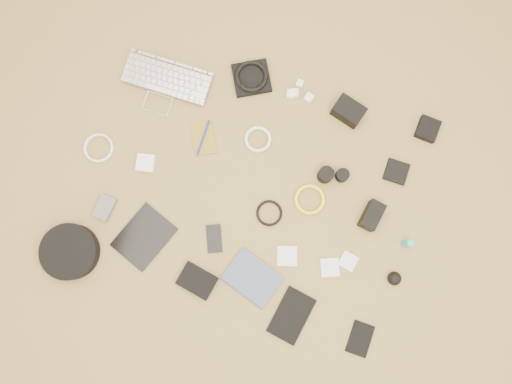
% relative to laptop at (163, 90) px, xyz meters
% --- Properties ---
extents(room_shell, '(4.04, 4.04, 2.58)m').
position_rel_laptop_xyz_m(room_shell, '(0.46, -0.36, 1.24)').
color(room_shell, olive).
rests_on(room_shell, ground).
extents(laptop, '(0.39, 0.28, 0.03)m').
position_rel_laptop_xyz_m(laptop, '(0.00, 0.00, 0.00)').
color(laptop, silver).
rests_on(laptop, ground).
extents(headphone_pouch, '(0.20, 0.20, 0.03)m').
position_rel_laptop_xyz_m(headphone_pouch, '(0.35, 0.14, -0.00)').
color(headphone_pouch, black).
rests_on(headphone_pouch, ground).
extents(headphones, '(0.18, 0.18, 0.02)m').
position_rel_laptop_xyz_m(headphones, '(0.35, 0.14, 0.02)').
color(headphones, black).
rests_on(headphones, headphone_pouch).
extents(charger_a, '(0.03, 0.03, 0.03)m').
position_rel_laptop_xyz_m(charger_a, '(0.56, 0.17, -0.00)').
color(charger_a, white).
rests_on(charger_a, ground).
extents(charger_b, '(0.04, 0.04, 0.03)m').
position_rel_laptop_xyz_m(charger_b, '(0.55, 0.12, 0.00)').
color(charger_b, white).
rests_on(charger_b, ground).
extents(charger_c, '(0.04, 0.04, 0.03)m').
position_rel_laptop_xyz_m(charger_c, '(0.61, 0.12, 0.00)').
color(charger_c, white).
rests_on(charger_c, ground).
extents(charger_d, '(0.04, 0.04, 0.03)m').
position_rel_laptop_xyz_m(charger_d, '(0.53, 0.12, 0.00)').
color(charger_d, white).
rests_on(charger_d, ground).
extents(dslr_camera, '(0.15, 0.12, 0.07)m').
position_rel_laptop_xyz_m(dslr_camera, '(0.79, 0.10, 0.02)').
color(dslr_camera, black).
rests_on(dslr_camera, ground).
extents(lens_pouch, '(0.10, 0.11, 0.03)m').
position_rel_laptop_xyz_m(lens_pouch, '(1.13, 0.11, 0.00)').
color(lens_pouch, black).
rests_on(lens_pouch, ground).
extents(notebook_olive, '(0.15, 0.17, 0.01)m').
position_rel_laptop_xyz_m(notebook_olive, '(0.22, -0.16, -0.01)').
color(notebook_olive, olive).
rests_on(notebook_olive, ground).
extents(pen_blue, '(0.02, 0.16, 0.01)m').
position_rel_laptop_xyz_m(pen_blue, '(0.22, -0.16, -0.00)').
color(pen_blue, '#131F9E').
rests_on(pen_blue, notebook_olive).
extents(cable_white_a, '(0.14, 0.14, 0.01)m').
position_rel_laptop_xyz_m(cable_white_a, '(0.45, -0.11, -0.01)').
color(cable_white_a, white).
rests_on(cable_white_a, ground).
extents(lens_a, '(0.09, 0.09, 0.07)m').
position_rel_laptop_xyz_m(lens_a, '(0.76, -0.19, 0.02)').
color(lens_a, black).
rests_on(lens_a, ground).
extents(lens_b, '(0.06, 0.06, 0.05)m').
position_rel_laptop_xyz_m(lens_b, '(0.82, -0.17, 0.01)').
color(lens_b, black).
rests_on(lens_b, ground).
extents(card_reader, '(0.10, 0.10, 0.02)m').
position_rel_laptop_xyz_m(card_reader, '(1.04, -0.10, -0.00)').
color(card_reader, black).
rests_on(card_reader, ground).
extents(power_brick, '(0.08, 0.08, 0.03)m').
position_rel_laptop_xyz_m(power_brick, '(0.02, -0.33, 0.00)').
color(power_brick, white).
rests_on(power_brick, ground).
extents(cable_white_b, '(0.17, 0.17, 0.01)m').
position_rel_laptop_xyz_m(cable_white_b, '(-0.20, -0.31, -0.01)').
color(cable_white_b, white).
rests_on(cable_white_b, ground).
extents(cable_black, '(0.12, 0.12, 0.01)m').
position_rel_laptop_xyz_m(cable_black, '(0.57, -0.40, -0.01)').
color(cable_black, black).
rests_on(cable_black, ground).
extents(cable_yellow, '(0.16, 0.16, 0.01)m').
position_rel_laptop_xyz_m(cable_yellow, '(0.72, -0.30, -0.01)').
color(cable_yellow, yellow).
rests_on(cable_yellow, ground).
extents(flash, '(0.09, 0.13, 0.09)m').
position_rel_laptop_xyz_m(flash, '(0.98, -0.31, 0.03)').
color(flash, black).
rests_on(flash, ground).
extents(lens_cleaner, '(0.03, 0.03, 0.10)m').
position_rel_laptop_xyz_m(lens_cleaner, '(1.14, -0.38, 0.03)').
color(lens_cleaner, '#1BA5B2').
rests_on(lens_cleaner, ground).
extents(battery_charger, '(0.08, 0.11, 0.03)m').
position_rel_laptop_xyz_m(battery_charger, '(-0.10, -0.55, -0.00)').
color(battery_charger, '#5B5B60').
rests_on(battery_charger, ground).
extents(tablet, '(0.26, 0.28, 0.01)m').
position_rel_laptop_xyz_m(tablet, '(0.09, -0.62, -0.01)').
color(tablet, black).
rests_on(tablet, ground).
extents(phone, '(0.10, 0.13, 0.01)m').
position_rel_laptop_xyz_m(phone, '(0.38, -0.56, -0.01)').
color(phone, black).
rests_on(phone, ground).
extents(filter_case_left, '(0.10, 0.10, 0.01)m').
position_rel_laptop_xyz_m(filter_case_left, '(0.68, -0.55, -0.01)').
color(filter_case_left, silver).
rests_on(filter_case_left, ground).
extents(filter_case_mid, '(0.09, 0.09, 0.01)m').
position_rel_laptop_xyz_m(filter_case_mid, '(0.87, -0.55, -0.01)').
color(filter_case_mid, silver).
rests_on(filter_case_mid, ground).
extents(filter_case_right, '(0.08, 0.08, 0.01)m').
position_rel_laptop_xyz_m(filter_case_right, '(0.93, -0.51, -0.01)').
color(filter_case_right, silver).
rests_on(filter_case_right, ground).
extents(air_blower, '(0.07, 0.07, 0.06)m').
position_rel_laptop_xyz_m(air_blower, '(1.12, -0.53, 0.01)').
color(air_blower, black).
rests_on(air_blower, ground).
extents(headphone_case, '(0.29, 0.29, 0.06)m').
position_rel_laptop_xyz_m(headphone_case, '(-0.18, -0.76, 0.02)').
color(headphone_case, black).
rests_on(headphone_case, ground).
extents(drive_case, '(0.16, 0.14, 0.04)m').
position_rel_laptop_xyz_m(drive_case, '(0.35, -0.74, 0.00)').
color(drive_case, black).
rests_on(drive_case, ground).
extents(paperback, '(0.25, 0.22, 0.02)m').
position_rel_laptop_xyz_m(paperback, '(0.54, -0.75, -0.00)').
color(paperback, '#41516E').
rests_on(paperback, ground).
extents(notebook_black_a, '(0.17, 0.23, 0.01)m').
position_rel_laptop_xyz_m(notebook_black_a, '(0.76, -0.78, -0.01)').
color(notebook_black_a, black).
rests_on(notebook_black_a, ground).
extents(notebook_black_b, '(0.10, 0.14, 0.01)m').
position_rel_laptop_xyz_m(notebook_black_b, '(1.05, -0.80, -0.01)').
color(notebook_black_b, black).
rests_on(notebook_black_b, ground).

